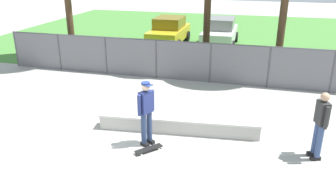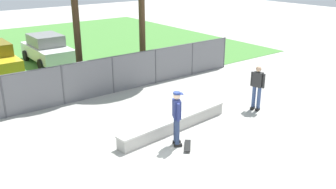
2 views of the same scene
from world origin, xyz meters
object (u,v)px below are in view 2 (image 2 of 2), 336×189
object	(u,v)px
skateboarder	(177,116)
bystander	(257,86)
skateboard	(187,146)
car_white	(47,49)
concrete_ledge	(175,124)

from	to	relation	value
skateboarder	bystander	bearing A→B (deg)	5.85
skateboard	car_white	xyz separation A→B (m)	(0.29, 13.04, 0.77)
concrete_ledge	skateboarder	world-z (taller)	skateboarder
car_white	concrete_ledge	bearing A→B (deg)	-88.95
concrete_ledge	bystander	distance (m)	3.89
skateboarder	car_white	distance (m)	12.69
car_white	bystander	xyz separation A→B (m)	(4.00, -12.22, 0.17)
skateboarder	car_white	bearing A→B (deg)	87.92
concrete_ledge	car_white	xyz separation A→B (m)	(-0.22, 11.73, 0.60)
skateboarder	concrete_ledge	bearing A→B (deg)	54.50
skateboard	concrete_ledge	bearing A→B (deg)	68.76
skateboard	car_white	bearing A→B (deg)	88.71
concrete_ledge	car_white	size ratio (longest dim) A/B	1.15
concrete_ledge	skateboard	size ratio (longest dim) A/B	6.60
concrete_ledge	bystander	xyz separation A→B (m)	(3.79, -0.49, 0.77)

